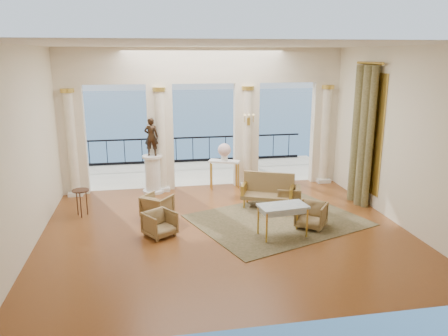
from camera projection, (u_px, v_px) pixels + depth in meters
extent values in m
plane|color=#4A230A|center=(225.00, 231.00, 10.94)|extent=(9.00, 9.00, 0.00)
plane|color=white|center=(273.00, 195.00, 6.56)|extent=(9.00, 0.00, 9.00)
plane|color=white|center=(25.00, 150.00, 9.60)|extent=(0.00, 8.00, 8.00)
plane|color=white|center=(398.00, 137.00, 11.14)|extent=(0.00, 8.00, 8.00)
plane|color=white|center=(225.00, 45.00, 9.80)|extent=(9.00, 9.00, 0.00)
cube|color=#FFEFD0|center=(203.00, 65.00, 13.60)|extent=(9.00, 0.30, 1.10)
cube|color=#FFEFD0|center=(73.00, 141.00, 13.47)|extent=(0.80, 0.30, 3.40)
cylinder|color=#FFEFD0|center=(72.00, 145.00, 13.33)|extent=(0.28, 0.28, 3.20)
cylinder|color=gold|center=(67.00, 90.00, 12.91)|extent=(0.40, 0.40, 0.12)
cube|color=silver|center=(76.00, 193.00, 13.72)|extent=(0.45, 0.45, 0.12)
cube|color=#FFEFD0|center=(161.00, 138.00, 13.94)|extent=(0.80, 0.30, 3.40)
cylinder|color=#FFEFD0|center=(161.00, 142.00, 13.79)|extent=(0.28, 0.28, 3.20)
cylinder|color=gold|center=(159.00, 89.00, 13.37)|extent=(0.40, 0.40, 0.12)
cube|color=silver|center=(163.00, 188.00, 14.18)|extent=(0.45, 0.45, 0.12)
cube|color=#FFEFD0|center=(246.00, 135.00, 14.42)|extent=(0.80, 0.30, 3.40)
cylinder|color=#FFEFD0|center=(247.00, 139.00, 14.27)|extent=(0.28, 0.28, 3.20)
cylinder|color=gold|center=(248.00, 88.00, 13.85)|extent=(0.40, 0.40, 0.12)
cube|color=silver|center=(247.00, 184.00, 14.66)|extent=(0.45, 0.45, 0.12)
cube|color=#FFEFD0|center=(323.00, 133.00, 14.88)|extent=(0.80, 0.30, 3.40)
cylinder|color=#FFEFD0|center=(325.00, 136.00, 14.73)|extent=(0.28, 0.28, 3.20)
cylinder|color=gold|center=(328.00, 87.00, 14.31)|extent=(0.40, 0.40, 0.12)
cube|color=silver|center=(322.00, 180.00, 15.12)|extent=(0.45, 0.45, 0.12)
cube|color=#BEB29D|center=(198.00, 173.00, 16.48)|extent=(10.00, 3.60, 0.10)
cube|color=black|center=(193.00, 138.00, 17.73)|extent=(9.00, 0.06, 0.06)
cube|color=black|center=(193.00, 160.00, 17.97)|extent=(9.00, 0.06, 0.10)
cylinder|color=black|center=(193.00, 150.00, 17.86)|extent=(0.03, 0.03, 1.00)
cylinder|color=black|center=(89.00, 154.00, 17.16)|extent=(0.03, 0.03, 1.00)
cylinder|color=black|center=(289.00, 146.00, 18.56)|extent=(0.03, 0.03, 1.00)
cylinder|color=#4C3823|center=(245.00, 112.00, 17.03)|extent=(0.20, 0.20, 4.20)
plane|color=#284F89|center=(158.00, 120.00, 69.58)|extent=(160.00, 160.00, 0.00)
cylinder|color=#4C4423|center=(370.00, 139.00, 12.17)|extent=(0.26, 0.26, 4.00)
cylinder|color=#4C4423|center=(361.00, 136.00, 12.59)|extent=(0.32, 0.32, 4.00)
cylinder|color=#4C4423|center=(355.00, 133.00, 13.03)|extent=(0.26, 0.26, 4.00)
cylinder|color=gold|center=(370.00, 63.00, 12.09)|extent=(0.08, 1.40, 0.08)
cube|color=gold|center=(368.00, 132.00, 12.60)|extent=(0.04, 1.60, 3.40)
cube|color=gold|center=(248.00, 121.00, 13.98)|extent=(0.10, 0.04, 0.25)
cylinder|color=gold|center=(245.00, 119.00, 13.86)|extent=(0.02, 0.02, 0.22)
cylinder|color=gold|center=(249.00, 119.00, 13.88)|extent=(0.02, 0.02, 0.22)
cylinder|color=gold|center=(253.00, 119.00, 13.91)|extent=(0.02, 0.02, 0.22)
cube|color=#30341B|center=(278.00, 220.00, 11.62)|extent=(5.03, 4.48, 0.02)
imported|color=#4C3C20|center=(160.00, 223.00, 10.57)|extent=(0.89, 0.88, 0.68)
imported|color=#4C3C20|center=(311.00, 214.00, 11.08)|extent=(0.95, 0.94, 0.72)
imported|color=#4C3C20|center=(289.00, 195.00, 12.59)|extent=(0.80, 0.82, 0.68)
imported|color=#4C3C20|center=(157.00, 205.00, 11.75)|extent=(0.94, 0.93, 0.71)
cube|color=#4C3C20|center=(267.00, 197.00, 12.53)|extent=(1.59, 1.14, 0.11)
cube|color=#4C3C20|center=(269.00, 182.00, 12.71)|extent=(1.39, 0.67, 0.60)
cube|color=gold|center=(244.00, 188.00, 12.63)|extent=(0.32, 0.59, 0.28)
cube|color=gold|center=(292.00, 192.00, 12.32)|extent=(0.32, 0.59, 0.28)
cylinder|color=gold|center=(244.00, 204.00, 12.49)|extent=(0.05, 0.05, 0.27)
cylinder|color=gold|center=(288.00, 207.00, 12.21)|extent=(0.05, 0.05, 0.27)
cylinder|color=gold|center=(247.00, 199.00, 12.95)|extent=(0.05, 0.05, 0.27)
cylinder|color=gold|center=(290.00, 202.00, 12.66)|extent=(0.05, 0.05, 0.27)
cube|color=#8FA4AF|center=(283.00, 206.00, 10.45)|extent=(1.22, 0.77, 0.05)
cylinder|color=gold|center=(267.00, 228.00, 10.15)|extent=(0.05, 0.05, 0.74)
cylinder|color=gold|center=(307.00, 223.00, 10.46)|extent=(0.05, 0.05, 0.74)
cylinder|color=gold|center=(258.00, 220.00, 10.64)|extent=(0.05, 0.05, 0.74)
cylinder|color=gold|center=(297.00, 216.00, 10.94)|extent=(0.05, 0.05, 0.74)
cylinder|color=silver|center=(154.00, 191.00, 13.97)|extent=(0.66, 0.66, 0.09)
cylinder|color=silver|center=(153.00, 174.00, 13.83)|extent=(0.48, 0.48, 1.06)
cylinder|color=silver|center=(152.00, 157.00, 13.68)|extent=(0.62, 0.62, 0.07)
imported|color=black|center=(151.00, 137.00, 13.52)|extent=(0.49, 0.38, 1.19)
cube|color=silver|center=(224.00, 161.00, 14.20)|extent=(1.06, 0.74, 0.05)
cylinder|color=gold|center=(210.00, 175.00, 14.28)|extent=(0.05, 0.05, 0.88)
cylinder|color=gold|center=(237.00, 177.00, 14.09)|extent=(0.05, 0.05, 0.88)
cylinder|color=gold|center=(212.00, 173.00, 14.54)|extent=(0.05, 0.05, 0.88)
cylinder|color=gold|center=(238.00, 175.00, 14.35)|extent=(0.05, 0.05, 0.88)
cylinder|color=white|center=(224.00, 156.00, 14.16)|extent=(0.21, 0.21, 0.27)
sphere|color=#BF858B|center=(224.00, 150.00, 14.10)|extent=(0.43, 0.43, 0.43)
cylinder|color=black|center=(80.00, 190.00, 11.77)|extent=(0.46, 0.46, 0.03)
cylinder|color=black|center=(87.00, 202.00, 11.96)|extent=(0.03, 0.03, 0.71)
cylinder|color=black|center=(77.00, 203.00, 11.92)|extent=(0.03, 0.03, 0.71)
cylinder|color=black|center=(81.00, 205.00, 11.73)|extent=(0.03, 0.03, 0.71)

